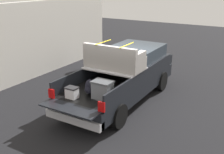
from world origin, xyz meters
name	(u,v)px	position (x,y,z in m)	size (l,w,h in m)	color
ground_plane	(120,100)	(0.00, 0.00, 0.00)	(40.00, 40.00, 0.00)	black
pickup_truck	(125,74)	(0.34, 0.00, 0.94)	(6.05, 2.06, 2.23)	black
building_facade	(34,40)	(0.53, 4.76, 1.68)	(10.77, 0.36, 3.36)	silver
trash_can	(89,60)	(2.53, 3.17, 0.50)	(0.60, 0.60, 0.98)	#3F4C66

